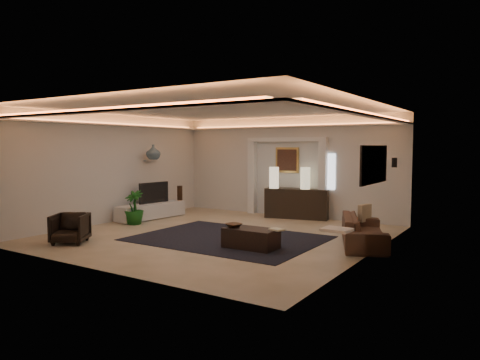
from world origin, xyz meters
The scene contains 33 objects.
floor centered at (0.00, 0.00, 0.00)m, with size 7.00×7.00×0.00m, color #CBB293.
ceiling centered at (0.00, 0.00, 2.90)m, with size 7.00×7.00×0.00m, color white.
wall_back centered at (0.00, 3.50, 1.45)m, with size 7.00×7.00×0.00m, color silver.
wall_front centered at (0.00, -3.50, 1.45)m, with size 7.00×7.00×0.00m, color silver.
wall_left centered at (-3.50, 0.00, 1.45)m, with size 7.00×7.00×0.00m, color silver.
wall_right centered at (3.50, 0.00, 1.45)m, with size 7.00×7.00×0.00m, color silver.
cove_soffit centered at (0.00, 0.00, 2.62)m, with size 7.00×7.00×0.04m, color silver.
daylight_slit centered at (1.35, 3.48, 1.35)m, with size 0.25×0.03×1.00m, color white.
area_rug centered at (0.40, -0.20, 0.01)m, with size 4.00×3.00×0.01m, color black.
pilaster_left centered at (-1.15, 3.40, 1.10)m, with size 0.22×0.20×2.20m, color silver.
pilaster_right centered at (1.15, 3.40, 1.10)m, with size 0.22×0.20×2.20m, color silver.
alcove_header centered at (0.00, 3.40, 2.25)m, with size 2.52×0.20×0.12m, color silver.
painting_frame centered at (0.00, 3.47, 1.65)m, with size 0.74×0.04×0.74m, color tan.
painting_canvas centered at (0.00, 3.44, 1.65)m, with size 0.62×0.02×0.62m, color #4C2D1E.
art_panel_frame centered at (3.47, 0.30, 1.70)m, with size 0.04×1.64×0.74m, color black.
art_panel_gold centered at (3.44, 0.30, 1.70)m, with size 0.02×1.50×0.62m, color tan.
wall_sconce centered at (3.38, 2.20, 1.68)m, with size 0.12×0.12×0.22m, color black.
wall_niche centered at (-3.44, 1.40, 1.65)m, with size 0.10×0.55×0.04m, color silver.
console centered at (0.44, 3.25, 0.40)m, with size 1.79×0.56×0.90m, color black.
lamp_left centered at (-0.16, 2.97, 1.09)m, with size 0.27×0.27×0.61m, color beige.
lamp_right centered at (0.68, 3.25, 1.09)m, with size 0.27×0.27×0.61m, color beige.
media_ledge centered at (-3.00, 0.91, 0.23)m, with size 0.54×2.17×0.41m, color silver.
tv centered at (-3.15, 1.09, 0.75)m, with size 0.14×1.03×0.59m, color black.
figurine centered at (-2.86, 2.00, 0.64)m, with size 0.16×0.16×0.43m, color black.
ginger_jar centered at (-3.15, 1.19, 1.89)m, with size 0.41×0.41×0.43m, color #474F5B.
plant centered at (-2.73, 0.00, 0.44)m, with size 0.50×0.50×0.89m, color #144D13.
sofa centered at (3.15, 0.76, 0.31)m, with size 0.82×2.11×0.62m, color #42311E.
throw_blanket centered at (3.11, -0.70, 0.55)m, with size 0.50×0.41×0.05m, color white.
throw_pillow centered at (2.90, 1.60, 0.55)m, with size 0.11×0.38×0.38m, color tan.
coffee_table centered at (1.33, -0.75, 0.20)m, with size 1.07×0.58×0.40m, color black.
bowl centered at (0.96, -0.82, 0.45)m, with size 0.32×0.32×0.08m, color #4A301D.
magazine centered at (1.86, -0.65, 0.42)m, with size 0.28×0.20×0.03m, color beige.
armchair centered at (-2.14, -2.42, 0.32)m, with size 0.68×0.70×0.64m, color black.
Camera 1 is at (6.00, -8.43, 2.05)m, focal length 33.87 mm.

